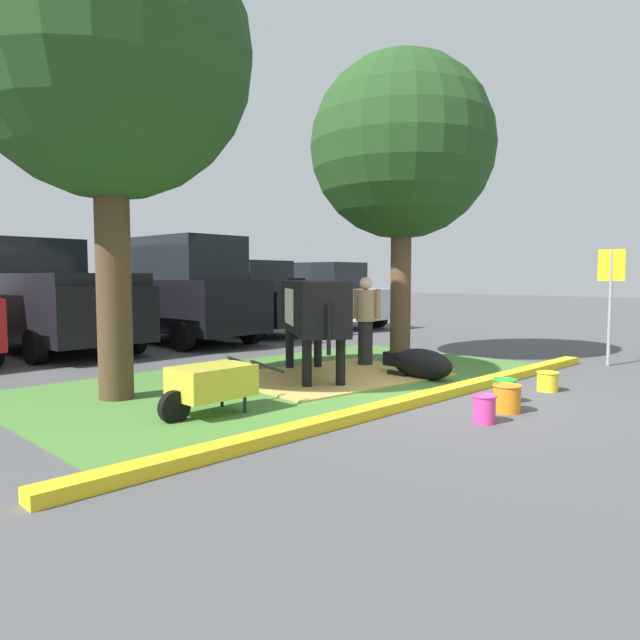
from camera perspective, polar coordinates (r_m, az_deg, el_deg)
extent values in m
plane|color=#4C4C4F|center=(8.06, 10.19, -7.20)|extent=(80.00, 80.00, 0.00)
cube|color=#477A33|center=(9.06, -2.30, -5.80)|extent=(8.27, 4.41, 0.02)
cube|color=yellow|center=(7.52, 10.08, -7.57)|extent=(9.47, 0.24, 0.12)
cube|color=tan|center=(9.20, 1.33, -5.55)|extent=(3.40, 2.68, 0.04)
cylinder|color=#4C3823|center=(7.88, -19.63, 3.73)|extent=(0.44, 0.44, 3.11)
sphere|color=#23471E|center=(8.35, -20.17, 23.45)|extent=(3.61, 3.61, 3.61)
cylinder|color=brown|center=(10.92, 7.93, 3.22)|extent=(0.38, 0.38, 2.80)
sphere|color=#23471E|center=(11.17, 8.08, 16.56)|extent=(3.37, 3.37, 3.37)
cube|color=black|center=(9.03, -0.71, 1.32)|extent=(1.86, 2.30, 0.80)
cube|color=white|center=(9.18, -0.88, 1.37)|extent=(1.10, 1.15, 0.56)
cylinder|color=black|center=(10.33, -2.04, 2.26)|extent=(0.62, 0.70, 0.58)
cube|color=black|center=(10.64, -2.32, 3.29)|extent=(0.46, 0.51, 0.32)
cube|color=white|center=(10.84, -2.48, 3.09)|extent=(0.23, 0.21, 0.20)
cylinder|color=black|center=(9.91, -3.00, -2.85)|extent=(0.14, 0.14, 0.73)
cylinder|color=black|center=(9.99, -0.21, -2.79)|extent=(0.14, 0.14, 0.73)
cylinder|color=black|center=(8.22, -1.30, -4.34)|extent=(0.14, 0.14, 0.73)
cylinder|color=black|center=(8.31, 2.04, -4.24)|extent=(0.14, 0.14, 0.73)
cylinder|color=black|center=(7.87, 0.87, -0.95)|extent=(0.06, 0.06, 0.70)
ellipsoid|color=black|center=(9.15, 10.01, -4.30)|extent=(0.56, 1.13, 0.48)
cube|color=black|center=(9.53, 7.21, -3.80)|extent=(0.22, 0.29, 0.22)
cube|color=silver|center=(9.61, 6.68, -3.73)|extent=(0.10, 0.07, 0.16)
cylinder|color=black|center=(9.26, 7.60, -5.29)|extent=(0.13, 0.36, 0.10)
cylinder|color=black|center=(10.28, 4.48, -2.37)|extent=(0.26, 0.26, 0.81)
cylinder|color=#9E7F5B|center=(10.22, 4.50, 1.44)|extent=(0.34, 0.34, 0.56)
sphere|color=beige|center=(10.21, 4.52, 3.61)|extent=(0.22, 0.22, 0.22)
cylinder|color=#9E7F5B|center=(10.19, 5.73, 1.58)|extent=(0.09, 0.09, 0.53)
cylinder|color=#9E7F5B|center=(10.25, 3.29, 1.61)|extent=(0.09, 0.09, 0.53)
cube|color=gold|center=(6.79, -10.58, -5.94)|extent=(0.91, 0.62, 0.36)
cylinder|color=black|center=(6.57, -14.14, -8.32)|extent=(0.36, 0.11, 0.36)
cylinder|color=black|center=(6.85, -7.40, -8.20)|extent=(0.04, 0.04, 0.24)
cylinder|color=black|center=(7.20, -9.62, -7.62)|extent=(0.04, 0.04, 0.24)
cylinder|color=black|center=(7.00, -5.19, -4.58)|extent=(0.53, 0.05, 0.23)
cylinder|color=black|center=(7.33, -7.45, -4.19)|extent=(0.53, 0.05, 0.23)
cylinder|color=#99999E|center=(11.53, 26.62, 1.00)|extent=(0.06, 0.06, 2.05)
cube|color=yellow|center=(11.52, 26.75, 4.84)|extent=(0.13, 0.44, 0.56)
cylinder|color=#EA3893|center=(6.65, 15.85, -8.47)|extent=(0.24, 0.24, 0.30)
torus|color=#EA3893|center=(6.62, 15.88, -7.21)|extent=(0.27, 0.27, 0.02)
cylinder|color=orange|center=(7.24, 17.91, -7.39)|extent=(0.32, 0.32, 0.32)
torus|color=orange|center=(7.21, 17.94, -6.16)|extent=(0.34, 0.34, 0.02)
cylinder|color=green|center=(7.78, 17.71, -6.68)|extent=(0.28, 0.28, 0.29)
torus|color=green|center=(7.75, 17.74, -5.64)|extent=(0.31, 0.31, 0.02)
cylinder|color=yellow|center=(8.72, 21.48, -5.68)|extent=(0.28, 0.28, 0.26)
torus|color=yellow|center=(8.70, 21.50, -4.83)|extent=(0.31, 0.31, 0.02)
cube|color=black|center=(13.67, -25.13, 0.85)|extent=(2.26, 5.49, 1.10)
cube|color=black|center=(14.53, -26.71, 5.13)|extent=(1.93, 1.89, 1.00)
cube|color=black|center=(12.53, -23.08, 3.70)|extent=(2.03, 2.79, 0.24)
cylinder|color=black|center=(15.71, -24.17, -0.73)|extent=(0.25, 0.65, 0.64)
cylinder|color=black|center=(11.72, -26.24, -2.40)|extent=(0.25, 0.65, 0.64)
cylinder|color=black|center=(12.58, -17.74, -1.72)|extent=(0.25, 0.65, 0.64)
cube|color=black|center=(14.38, -13.65, 1.50)|extent=(2.12, 4.69, 1.20)
cube|color=black|center=(14.37, -13.72, 5.88)|extent=(1.83, 3.28, 1.00)
cylinder|color=black|center=(15.21, -19.74, -0.75)|extent=(0.25, 0.65, 0.64)
cylinder|color=black|center=(16.19, -13.80, -0.33)|extent=(0.25, 0.65, 0.64)
cylinder|color=black|center=(12.66, -13.35, -1.59)|extent=(0.25, 0.65, 0.64)
cylinder|color=black|center=(13.82, -6.84, -1.02)|extent=(0.25, 0.65, 0.64)
cube|color=black|center=(16.21, -7.30, 1.36)|extent=(2.01, 4.48, 0.90)
cube|color=black|center=(16.19, -7.33, 4.37)|extent=(1.69, 2.27, 0.80)
cylinder|color=black|center=(16.82, -12.78, -0.14)|extent=(0.25, 0.65, 0.64)
cylinder|color=black|center=(17.91, -8.06, 0.19)|extent=(0.25, 0.65, 0.64)
cylinder|color=black|center=(14.58, -6.32, -0.74)|extent=(0.25, 0.65, 0.64)
cylinder|color=black|center=(15.82, -1.43, -0.31)|extent=(0.25, 0.65, 0.64)
cube|color=silver|center=(18.24, 0.42, 1.72)|extent=(2.01, 4.48, 0.90)
cube|color=black|center=(18.23, 0.42, 4.39)|extent=(1.69, 2.27, 0.80)
cylinder|color=black|center=(18.63, -4.72, 0.38)|extent=(0.25, 0.65, 0.64)
cylinder|color=black|center=(19.90, -0.93, 0.64)|extent=(0.25, 0.65, 0.64)
cylinder|color=black|center=(16.66, 2.02, -0.08)|extent=(0.25, 0.65, 0.64)
cylinder|color=black|center=(18.07, 5.71, 0.25)|extent=(0.25, 0.65, 0.64)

